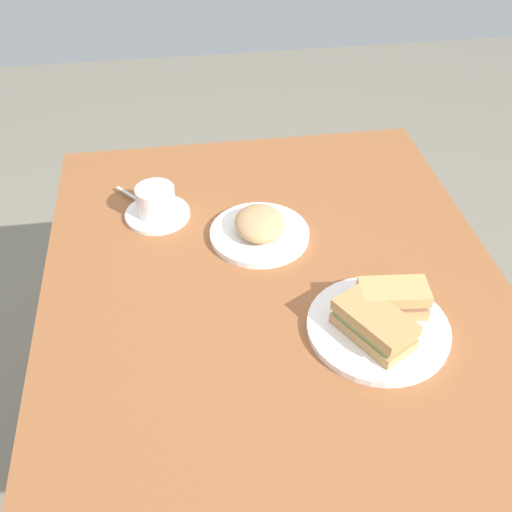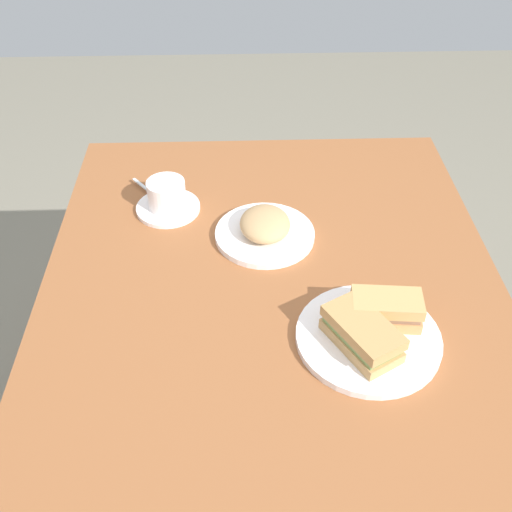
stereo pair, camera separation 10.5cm
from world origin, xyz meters
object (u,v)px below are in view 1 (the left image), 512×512
at_px(sandwich_back, 393,298).
at_px(dining_table, 277,334).
at_px(coffee_cup, 155,200).
at_px(side_plate, 260,234).
at_px(coffee_saucer, 158,214).
at_px(spoon, 135,198).
at_px(sandwich_plate, 378,328).
at_px(sandwich_front, 374,324).

bearing_deg(sandwich_back, dining_table, 66.89).
distance_m(sandwich_back, coffee_cup, 0.56).
bearing_deg(side_plate, coffee_saucer, 63.77).
height_order(dining_table, side_plate, side_plate).
height_order(dining_table, spoon, spoon).
bearing_deg(coffee_saucer, sandwich_plate, -136.46).
bearing_deg(side_plate, sandwich_plate, -150.37).
bearing_deg(side_plate, sandwich_front, -154.62).
bearing_deg(dining_table, sandwich_back, -113.11).
distance_m(sandwich_front, spoon, 0.64).
xyz_separation_m(sandwich_back, coffee_saucer, (0.37, 0.42, -0.04)).
distance_m(dining_table, coffee_cup, 0.40).
bearing_deg(coffee_cup, sandwich_plate, -136.52).
relative_size(dining_table, sandwich_plate, 4.57).
distance_m(coffee_saucer, coffee_cup, 0.04).
xyz_separation_m(sandwich_front, spoon, (0.49, 0.42, -0.03)).
bearing_deg(sandwich_back, coffee_cup, 48.49).
height_order(sandwich_plate, side_plate, same).
bearing_deg(dining_table, sandwich_front, -134.28).
xyz_separation_m(sandwich_plate, side_plate, (0.30, 0.17, 0.00)).
bearing_deg(sandwich_front, side_plate, 25.38).
relative_size(dining_table, coffee_saucer, 8.17).
xyz_separation_m(dining_table, spoon, (0.35, 0.27, 0.13)).
height_order(coffee_cup, side_plate, coffee_cup).
xyz_separation_m(sandwich_front, side_plate, (0.32, 0.15, -0.03)).
xyz_separation_m(sandwich_plate, sandwich_back, (0.04, -0.03, 0.04)).
bearing_deg(sandwich_front, sandwich_plate, -41.48).
height_order(sandwich_plate, spoon, spoon).
height_order(sandwich_back, coffee_saucer, sandwich_back).
xyz_separation_m(dining_table, sandwich_plate, (-0.12, -0.16, 0.12)).
bearing_deg(sandwich_plate, sandwich_back, -43.75).
relative_size(sandwich_front, coffee_saucer, 1.12).
bearing_deg(sandwich_plate, dining_table, 53.67).
bearing_deg(coffee_saucer, spoon, 39.21).
xyz_separation_m(sandwich_plate, coffee_saucer, (0.41, 0.39, -0.00)).
xyz_separation_m(dining_table, sandwich_front, (-0.14, -0.14, 0.16)).
bearing_deg(spoon, dining_table, -141.82).
relative_size(sandwich_plate, coffee_cup, 2.33).
xyz_separation_m(dining_table, coffee_saucer, (0.29, 0.22, 0.12)).
bearing_deg(spoon, coffee_cup, -140.43).
bearing_deg(sandwich_front, dining_table, 45.72).
relative_size(dining_table, sandwich_back, 9.07).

